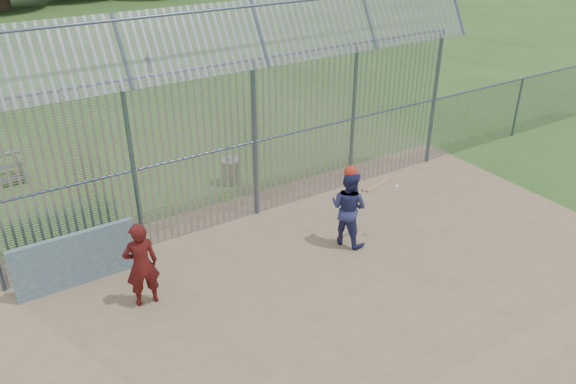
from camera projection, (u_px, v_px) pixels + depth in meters
ground at (338, 284)px, 11.84m from camera, size 120.00×120.00×0.00m
dirt_infield at (353, 296)px, 11.46m from camera, size 14.00×10.00×0.02m
dugout_wall at (76, 259)px, 11.55m from camera, size 2.50×0.12×1.20m
batter at (349, 208)px, 12.81m from camera, size 0.99×1.10×1.85m
onlooker at (141, 265)px, 10.85m from camera, size 0.70×0.50×1.83m
bg_kid_seated at (149, 62)px, 26.16m from camera, size 0.53×0.40×0.84m
batting_gear at (355, 175)px, 12.45m from camera, size 1.27×0.58×0.67m
trash_can at (230, 171)px, 15.81m from camera, size 0.56×0.56×0.82m
backstop_fence at (318, 115)px, 14.16m from camera, size 20.09×0.81×5.30m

